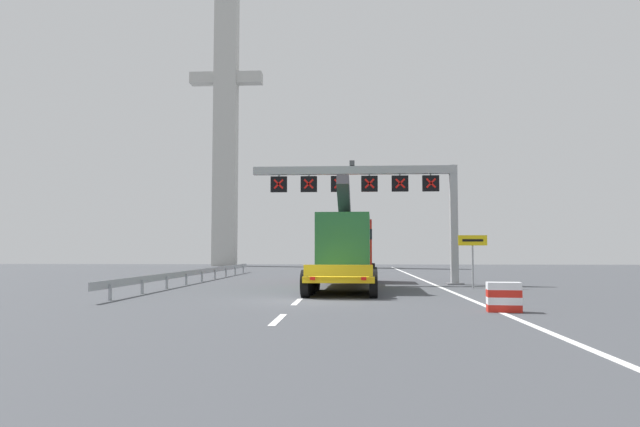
% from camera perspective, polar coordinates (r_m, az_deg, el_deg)
% --- Properties ---
extents(ground, '(112.00, 112.00, 0.00)m').
position_cam_1_polar(ground, '(21.53, -1.40, -8.69)').
color(ground, '#424449').
extents(lane_markings, '(0.20, 61.36, 0.01)m').
position_cam_1_polar(lane_markings, '(44.85, 0.68, -6.11)').
color(lane_markings, silver).
rests_on(lane_markings, ground).
extents(edge_line_right, '(0.20, 63.00, 0.01)m').
position_cam_1_polar(edge_line_right, '(33.73, 10.93, -6.82)').
color(edge_line_right, silver).
rests_on(edge_line_right, ground).
extents(overhead_lane_gantry, '(11.66, 0.90, 6.91)m').
position_cam_1_polar(overhead_lane_gantry, '(32.09, 5.86, 2.57)').
color(overhead_lane_gantry, '#9EA0A5').
rests_on(overhead_lane_gantry, ground).
extents(heavy_haul_truck_yellow, '(3.44, 14.13, 5.30)m').
position_cam_1_polar(heavy_haul_truck_yellow, '(30.06, 2.75, -3.49)').
color(heavy_haul_truck_yellow, yellow).
rests_on(heavy_haul_truck_yellow, ground).
extents(exit_sign_yellow, '(1.42, 0.15, 2.63)m').
position_cam_1_polar(exit_sign_yellow, '(29.35, 15.02, -3.37)').
color(exit_sign_yellow, '#9EA0A5').
rests_on(exit_sign_yellow, ground).
extents(crash_barrier_striped, '(1.04, 0.59, 0.90)m').
position_cam_1_polar(crash_barrier_striped, '(18.39, 17.91, -7.96)').
color(crash_barrier_striped, red).
rests_on(crash_barrier_striped, ground).
extents(guardrail_left, '(0.13, 29.47, 0.76)m').
position_cam_1_polar(guardrail_left, '(35.34, -11.80, -5.76)').
color(guardrail_left, '#999EA3').
rests_on(guardrail_left, ground).
extents(bridge_pylon_distant, '(9.00, 2.00, 37.66)m').
position_cam_1_polar(bridge_pylon_distant, '(73.02, -9.39, 10.07)').
color(bridge_pylon_distant, '#B7B7B2').
rests_on(bridge_pylon_distant, ground).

